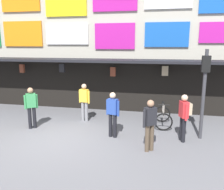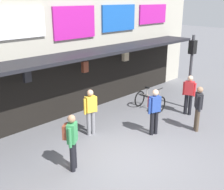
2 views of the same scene
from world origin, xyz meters
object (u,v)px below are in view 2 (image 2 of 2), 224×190
object	(u,v)px
bicycle_parked	(150,101)
pedestrian_in_green	(154,108)
pedestrian_in_blue	(72,138)
traffic_light_far	(191,60)
pedestrian_in_black	(198,106)
pedestrian_in_white	(189,92)
pedestrian_in_red	(91,110)

from	to	relation	value
bicycle_parked	pedestrian_in_green	distance (m)	2.45
pedestrian_in_blue	pedestrian_in_green	bearing A→B (deg)	-4.11
traffic_light_far	pedestrian_in_black	xyz separation A→B (m)	(-1.77, -1.44, -1.19)
pedestrian_in_green	bicycle_parked	bearing A→B (deg)	40.88
pedestrian_in_white	pedestrian_in_red	world-z (taller)	same
traffic_light_far	pedestrian_in_red	size ratio (longest dim) A/B	1.90
bicycle_parked	pedestrian_in_black	distance (m)	2.58
bicycle_parked	pedestrian_in_red	xyz separation A→B (m)	(-3.40, -0.01, 0.55)
pedestrian_in_red	pedestrian_in_green	xyz separation A→B (m)	(1.60, -1.54, 0.04)
pedestrian_in_white	pedestrian_in_green	world-z (taller)	same
pedestrian_in_red	pedestrian_in_green	bearing A→B (deg)	-43.96
pedestrian_in_white	pedestrian_in_red	distance (m)	4.34
pedestrian_in_blue	pedestrian_in_red	distance (m)	2.23
bicycle_parked	pedestrian_in_blue	size ratio (longest dim) A/B	0.71
pedestrian_in_white	pedestrian_in_red	xyz separation A→B (m)	(-4.10, 1.44, -0.04)
traffic_light_far	pedestrian_in_blue	distance (m)	6.66
pedestrian_in_white	pedestrian_in_red	size ratio (longest dim) A/B	1.00
pedestrian_in_black	pedestrian_in_blue	distance (m)	4.93
pedestrian_in_blue	pedestrian_in_white	xyz separation A→B (m)	(5.91, -0.14, 0.00)
pedestrian_in_black	pedestrian_in_blue	bearing A→B (deg)	166.17
pedestrian_in_green	pedestrian_in_red	bearing A→B (deg)	136.04
pedestrian_in_white	pedestrian_in_green	xyz separation A→B (m)	(-2.50, -0.10, 0.00)
pedestrian_in_green	pedestrian_in_white	bearing A→B (deg)	2.40
pedestrian_in_blue	pedestrian_in_white	world-z (taller)	same
traffic_light_far	bicycle_parked	distance (m)	2.44
bicycle_parked	pedestrian_in_blue	distance (m)	5.40
traffic_light_far	pedestrian_in_blue	xyz separation A→B (m)	(-6.55, -0.26, -1.16)
traffic_light_far	bicycle_parked	world-z (taller)	traffic_light_far
pedestrian_in_red	traffic_light_far	bearing A→B (deg)	-12.37
pedestrian_in_blue	bicycle_parked	bearing A→B (deg)	14.14
pedestrian_in_black	pedestrian_in_white	bearing A→B (deg)	42.72
pedestrian_in_white	pedestrian_in_green	size ratio (longest dim) A/B	1.00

